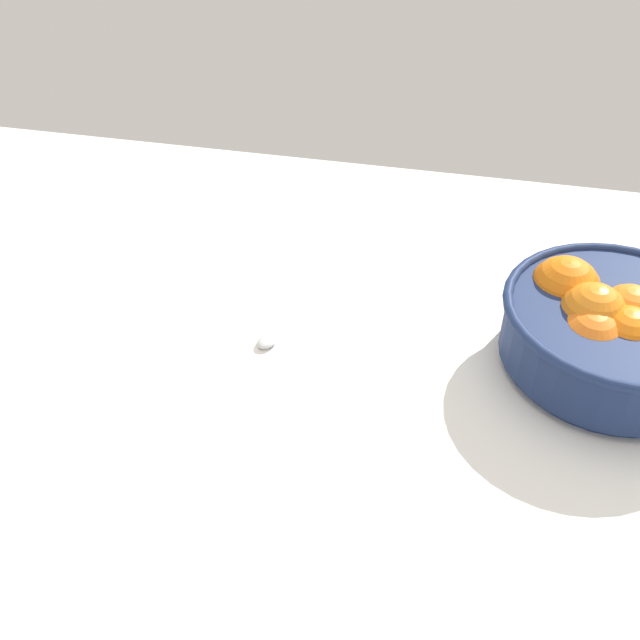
# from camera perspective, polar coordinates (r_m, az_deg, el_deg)

# --- Properties ---
(ground_plane) EXTENTS (1.43, 1.02, 0.03)m
(ground_plane) POSITION_cam_1_polar(r_m,az_deg,el_deg) (0.90, -1.44, -4.05)
(ground_plane) COLOR white
(fruit_bowl) EXTENTS (0.27, 0.27, 0.11)m
(fruit_bowl) POSITION_cam_1_polar(r_m,az_deg,el_deg) (0.92, 21.50, -0.73)
(fruit_bowl) COLOR navy
(fruit_bowl) RESTS_ON ground_plane
(spoon) EXTENTS (0.06, 0.15, 0.01)m
(spoon) POSITION_cam_1_polar(r_m,az_deg,el_deg) (0.94, -2.84, -0.33)
(spoon) COLOR silver
(spoon) RESTS_ON ground_plane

